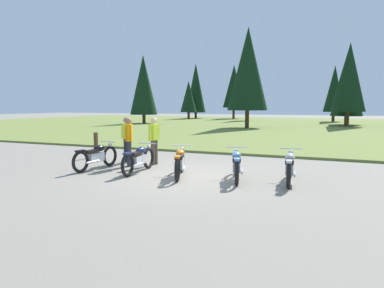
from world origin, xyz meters
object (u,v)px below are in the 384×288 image
object	(u,v)px
rider_near_row_end	(154,138)
trail_marker_post	(96,145)
rider_checking_bike	(129,139)
motorcycle_navy	(139,158)
motorcycle_sky_blue	(236,164)
motorcycle_silver	(290,167)
rider_with_back_turned	(127,137)
motorcycle_orange	(180,162)
motorcycle_black	(96,156)

from	to	relation	value
rider_near_row_end	trail_marker_post	size ratio (longest dim) A/B	1.65
rider_checking_bike	motorcycle_navy	bearing A→B (deg)	-42.84
motorcycle_sky_blue	rider_near_row_end	bearing A→B (deg)	158.51
motorcycle_silver	rider_with_back_turned	size ratio (longest dim) A/B	1.26
motorcycle_silver	rider_checking_bike	bearing A→B (deg)	174.86
motorcycle_silver	motorcycle_navy	bearing A→B (deg)	-175.72
rider_with_back_turned	motorcycle_orange	bearing A→B (deg)	-28.54
motorcycle_sky_blue	motorcycle_black	bearing A→B (deg)	-177.50
motorcycle_navy	motorcycle_orange	size ratio (longest dim) A/B	1.04
rider_near_row_end	rider_checking_bike	bearing A→B (deg)	-136.84
motorcycle_orange	rider_with_back_turned	bearing A→B (deg)	151.46
motorcycle_sky_blue	motorcycle_silver	bearing A→B (deg)	9.11
rider_near_row_end	trail_marker_post	distance (m)	3.16
motorcycle_black	motorcycle_silver	world-z (taller)	same
motorcycle_orange	rider_checking_bike	xyz separation A→B (m)	(-2.36, 0.93, 0.51)
rider_near_row_end	rider_with_back_turned	distance (m)	1.16
motorcycle_sky_blue	trail_marker_post	world-z (taller)	trail_marker_post
rider_near_row_end	rider_checking_bike	xyz separation A→B (m)	(-0.65, -0.61, 0.00)
motorcycle_black	motorcycle_navy	distance (m)	1.58
motorcycle_black	trail_marker_post	world-z (taller)	trail_marker_post
rider_with_back_turned	motorcycle_navy	bearing A→B (deg)	-46.23
motorcycle_sky_blue	motorcycle_orange	bearing A→B (deg)	-173.06
motorcycle_navy	trail_marker_post	world-z (taller)	trail_marker_post
motorcycle_silver	rider_near_row_end	bearing A→B (deg)	167.14
motorcycle_navy	trail_marker_post	size ratio (longest dim) A/B	2.08
motorcycle_navy	motorcycle_black	bearing A→B (deg)	-176.57
rider_checking_bike	trail_marker_post	size ratio (longest dim) A/B	1.65
motorcycle_black	motorcycle_orange	distance (m)	3.04
rider_checking_bike	motorcycle_silver	bearing A→B (deg)	-5.14
motorcycle_orange	trail_marker_post	bearing A→B (deg)	155.38
rider_checking_bike	rider_with_back_turned	size ratio (longest dim) A/B	1.00
rider_near_row_end	rider_checking_bike	distance (m)	0.89
trail_marker_post	motorcycle_navy	bearing A→B (deg)	-32.35
motorcycle_orange	trail_marker_post	size ratio (longest dim) A/B	2.00
rider_with_back_turned	trail_marker_post	distance (m)	2.04
motorcycle_silver	rider_near_row_end	xyz separation A→B (m)	(-4.82, 1.10, 0.51)
motorcycle_black	rider_near_row_end	size ratio (longest dim) A/B	1.26
rider_near_row_end	rider_with_back_turned	size ratio (longest dim) A/B	1.00
motorcycle_sky_blue	rider_with_back_turned	size ratio (longest dim) A/B	1.22
motorcycle_sky_blue	rider_checking_bike	xyz separation A→B (m)	(-4.03, 0.72, 0.51)
rider_with_back_turned	trail_marker_post	xyz separation A→B (m)	(-1.90, 0.62, -0.44)
motorcycle_navy	rider_checking_bike	xyz separation A→B (m)	(-0.90, 0.83, 0.51)
rider_near_row_end	rider_checking_bike	size ratio (longest dim) A/B	1.00
motorcycle_silver	trail_marker_post	distance (m)	8.07
rider_near_row_end	motorcycle_sky_blue	bearing A→B (deg)	-21.49
motorcycle_black	rider_near_row_end	xyz separation A→B (m)	(1.33, 1.54, 0.51)
motorcycle_orange	rider_with_back_turned	size ratio (longest dim) A/B	1.21
motorcycle_navy	rider_near_row_end	bearing A→B (deg)	99.86
motorcycle_silver	rider_with_back_turned	bearing A→B (deg)	169.30
motorcycle_black	trail_marker_post	bearing A→B (deg)	128.33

